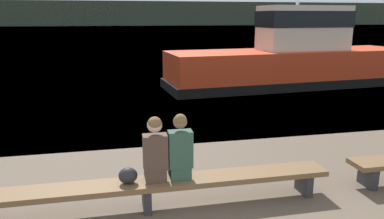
{
  "coord_description": "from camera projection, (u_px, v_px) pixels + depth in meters",
  "views": [
    {
      "loc": [
        -0.79,
        -2.57,
        2.95
      ],
      "look_at": [
        1.02,
        5.81,
        0.82
      ],
      "focal_mm": 35.0,
      "sensor_mm": 36.0,
      "label": 1
    }
  ],
  "objects": [
    {
      "name": "person_left",
      "position": [
        155.0,
        152.0,
        5.71
      ],
      "size": [
        0.37,
        0.4,
        1.04
      ],
      "color": "#4C382D",
      "rests_on": "bench_main"
    },
    {
      "name": "person_right",
      "position": [
        180.0,
        150.0,
        5.79
      ],
      "size": [
        0.37,
        0.39,
        1.06
      ],
      "color": "#2D4C3D",
      "rests_on": "bench_main"
    },
    {
      "name": "shopping_bag",
      "position": [
        128.0,
        176.0,
        5.7
      ],
      "size": [
        0.29,
        0.23,
        0.25
      ],
      "color": "#232328",
      "rests_on": "bench_main"
    },
    {
      "name": "far_shoreline",
      "position": [
        111.0,
        13.0,
        128.97
      ],
      "size": [
        600.0,
        12.0,
        8.07
      ],
      "primitive_type": "cube",
      "color": "#384233",
      "rests_on": "ground"
    },
    {
      "name": "bench_main",
      "position": [
        146.0,
        187.0,
        5.81
      ],
      "size": [
        5.99,
        0.5,
        0.47
      ],
      "color": "brown",
      "rests_on": "ground"
    },
    {
      "name": "tugboat_red",
      "position": [
        293.0,
        61.0,
        16.29
      ],
      "size": [
        11.17,
        3.79,
        6.27
      ],
      "rotation": [
        0.0,
        0.0,
        1.66
      ],
      "color": "red",
      "rests_on": "water_surface"
    },
    {
      "name": "water_surface",
      "position": [
        112.0,
        26.0,
        122.58
      ],
      "size": [
        240.0,
        240.0,
        0.0
      ],
      "primitive_type": "plane",
      "color": "#5684A3",
      "rests_on": "ground"
    }
  ]
}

